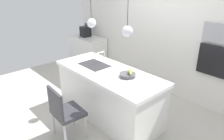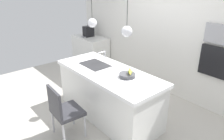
# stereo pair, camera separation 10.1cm
# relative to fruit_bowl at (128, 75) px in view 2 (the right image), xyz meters

# --- Properties ---
(floor) EXTENTS (6.60, 6.60, 0.00)m
(floor) POSITION_rel_fruit_bowl_xyz_m (-0.40, -0.08, -0.94)
(floor) COLOR #BCB7AD
(floor) RESTS_ON ground
(back_wall) EXTENTS (6.00, 0.10, 2.60)m
(back_wall) POSITION_rel_fruit_bowl_xyz_m (-0.40, 1.57, 0.36)
(back_wall) COLOR silver
(back_wall) RESTS_ON ground
(kitchen_island) EXTENTS (2.10, 0.87, 0.90)m
(kitchen_island) POSITION_rel_fruit_bowl_xyz_m (-0.40, -0.08, -0.49)
(kitchen_island) COLOR white
(kitchen_island) RESTS_ON ground
(sink_basin) EXTENTS (0.56, 0.40, 0.02)m
(sink_basin) POSITION_rel_fruit_bowl_xyz_m (-0.79, -0.08, -0.04)
(sink_basin) COLOR #2D2D30
(sink_basin) RESTS_ON kitchen_island
(faucet) EXTENTS (0.02, 0.17, 0.22)m
(faucet) POSITION_rel_fruit_bowl_xyz_m (-0.79, 0.13, 0.10)
(faucet) COLOR silver
(faucet) RESTS_ON kitchen_island
(fruit_bowl) EXTENTS (0.27, 0.27, 0.15)m
(fruit_bowl) POSITION_rel_fruit_bowl_xyz_m (0.00, 0.00, 0.00)
(fruit_bowl) COLOR #4C4C51
(fruit_bowl) RESTS_ON kitchen_island
(side_counter) EXTENTS (1.10, 0.60, 0.84)m
(side_counter) POSITION_rel_fruit_bowl_xyz_m (-2.80, 1.20, -0.52)
(side_counter) COLOR white
(side_counter) RESTS_ON ground
(coffee_machine) EXTENTS (0.20, 0.35, 0.38)m
(coffee_machine) POSITION_rel_fruit_bowl_xyz_m (-2.86, 1.20, 0.06)
(coffee_machine) COLOR black
(coffee_machine) RESTS_ON side_counter
(microwave) EXTENTS (0.54, 0.08, 0.34)m
(microwave) POSITION_rel_fruit_bowl_xyz_m (0.71, 1.50, 0.57)
(microwave) COLOR #9E9EA3
(microwave) RESTS_ON back_wall
(oven) EXTENTS (0.56, 0.08, 0.56)m
(oven) POSITION_rel_fruit_bowl_xyz_m (0.71, 1.50, 0.07)
(oven) COLOR black
(oven) RESTS_ON back_wall
(chair_near) EXTENTS (0.50, 0.46, 0.89)m
(chair_near) POSITION_rel_fruit_bowl_xyz_m (-0.39, -1.00, -0.44)
(chair_near) COLOR #333338
(chair_near) RESTS_ON ground
(pendant_light_left) EXTENTS (0.16, 0.16, 0.76)m
(pendant_light_left) POSITION_rel_fruit_bowl_xyz_m (-0.83, -0.08, 0.73)
(pendant_light_left) COLOR silver
(pendant_light_right) EXTENTS (0.16, 0.16, 0.76)m
(pendant_light_right) POSITION_rel_fruit_bowl_xyz_m (0.04, -0.08, 0.73)
(pendant_light_right) COLOR silver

